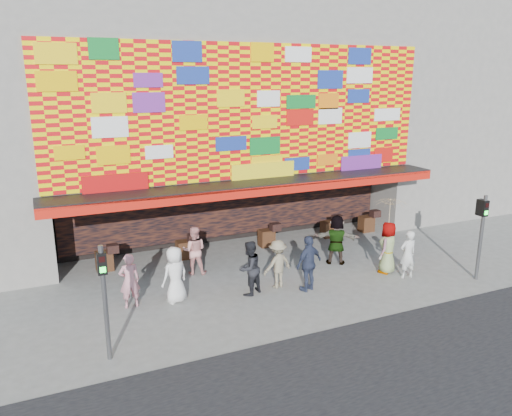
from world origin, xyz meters
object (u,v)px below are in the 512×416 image
at_px(ped_f, 336,239).
at_px(ped_b, 130,281).
at_px(ped_d, 278,264).
at_px(ped_i, 194,250).
at_px(ped_g, 388,248).
at_px(parasol, 390,213).
at_px(ped_e, 309,263).
at_px(ped_c, 249,268).
at_px(ped_h, 408,254).
at_px(ped_a, 175,275).
at_px(signal_right, 482,228).
at_px(signal_left, 104,290).

bearing_deg(ped_f, ped_b, 36.65).
xyz_separation_m(ped_d, ped_i, (-2.18, 2.25, 0.06)).
bearing_deg(ped_g, ped_f, -82.40).
bearing_deg(ped_g, parasol, 180.00).
bearing_deg(ped_d, parasol, 162.31).
bearing_deg(ped_b, ped_d, 172.46).
distance_m(ped_b, ped_d, 4.78).
distance_m(ped_e, ped_i, 4.16).
relative_size(ped_g, ped_i, 1.07).
xyz_separation_m(ped_e, ped_g, (3.35, 0.20, -0.00)).
bearing_deg(ped_i, parasol, 179.23).
bearing_deg(ped_g, ped_c, -34.32).
height_order(ped_h, parasol, parasol).
relative_size(ped_f, parasol, 0.94).
bearing_deg(ped_a, signal_right, 144.60).
bearing_deg(signal_left, ped_h, 6.26).
height_order(ped_c, ped_g, ped_g).
relative_size(signal_right, ped_d, 1.83).
bearing_deg(ped_d, ped_c, -4.18).
relative_size(ped_i, parasol, 0.88).
bearing_deg(parasol, signal_left, -169.84).
height_order(ped_d, ped_h, ped_h).
bearing_deg(ped_i, ped_d, 156.30).
height_order(signal_left, parasol, signal_left).
distance_m(ped_b, ped_f, 7.75).
relative_size(ped_c, parasol, 0.90).
height_order(signal_left, ped_a, signal_left).
distance_m(signal_right, ped_d, 7.06).
distance_m(ped_f, ped_i, 5.28).
bearing_deg(ped_c, ped_a, -37.20).
xyz_separation_m(signal_right, ped_f, (-3.65, 3.28, -0.92)).
distance_m(ped_a, ped_d, 3.41).
bearing_deg(signal_left, ped_d, 21.03).
bearing_deg(ped_e, ped_f, -159.91).
xyz_separation_m(signal_left, ped_e, (6.60, 1.58, -0.92)).
xyz_separation_m(ped_h, ped_i, (-6.68, 3.34, 0.02)).
distance_m(signal_left, ped_f, 9.39).
height_order(ped_d, ped_g, ped_g).
bearing_deg(ped_e, ped_b, -29.57).
distance_m(signal_left, ped_e, 6.84).
relative_size(ped_h, ped_i, 0.98).
bearing_deg(ped_e, ped_a, -30.58).
height_order(ped_f, ped_h, ped_f).
height_order(ped_a, ped_i, ped_a).
bearing_deg(signal_right, parasol, 144.06).
bearing_deg(ped_f, ped_g, 161.08).
xyz_separation_m(signal_left, ped_i, (3.60, 4.47, -0.98)).
xyz_separation_m(signal_right, ped_i, (-8.80, 4.47, -0.98)).
xyz_separation_m(ped_e, ped_h, (3.69, -0.45, -0.09)).
bearing_deg(ped_i, ped_g, 179.23).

